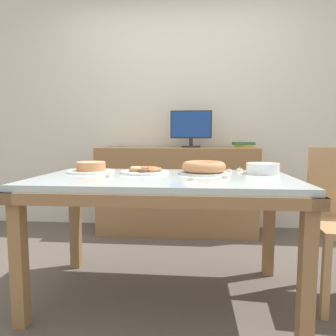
# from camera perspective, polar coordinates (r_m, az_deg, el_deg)

# --- Properties ---
(ground_plane) EXTENTS (12.00, 12.00, 0.00)m
(ground_plane) POSITION_cam_1_polar(r_m,az_deg,el_deg) (2.07, -0.69, -23.14)
(ground_plane) COLOR #564C44
(wall_back) EXTENTS (8.00, 0.10, 2.60)m
(wall_back) POSITION_cam_1_polar(r_m,az_deg,el_deg) (3.43, 2.03, 10.77)
(wall_back) COLOR silver
(wall_back) RESTS_ON ground
(dining_table) EXTENTS (1.58, 0.87, 0.77)m
(dining_table) POSITION_cam_1_polar(r_m,az_deg,el_deg) (1.84, -0.71, -4.58)
(dining_table) COLOR silver
(dining_table) RESTS_ON ground
(sideboard) EXTENTS (1.63, 0.44, 0.90)m
(sideboard) POSITION_cam_1_polar(r_m,az_deg,el_deg) (3.16, 1.68, -4.26)
(sideboard) COLOR olive
(sideboard) RESTS_ON ground
(computer_monitor) EXTENTS (0.42, 0.20, 0.38)m
(computer_monitor) POSITION_cam_1_polar(r_m,az_deg,el_deg) (3.11, 4.41, 7.41)
(computer_monitor) COLOR #262628
(computer_monitor) RESTS_ON sideboard
(book_stack) EXTENTS (0.21, 0.19, 0.06)m
(book_stack) POSITION_cam_1_polar(r_m,az_deg,el_deg) (3.15, 14.14, 4.31)
(book_stack) COLOR #B29933
(book_stack) RESTS_ON sideboard
(cake_chocolate_round) EXTENTS (0.32, 0.32, 0.07)m
(cake_chocolate_round) POSITION_cam_1_polar(r_m,az_deg,el_deg) (2.11, -14.44, 0.00)
(cake_chocolate_round) COLOR white
(cake_chocolate_round) RESTS_ON dining_table
(cake_golden_bundt) EXTENTS (0.31, 0.31, 0.08)m
(cake_golden_bundt) POSITION_cam_1_polar(r_m,az_deg,el_deg) (1.97, 6.82, 0.05)
(cake_golden_bundt) COLOR white
(cake_golden_bundt) RESTS_ON dining_table
(pastry_platter) EXTENTS (0.32, 0.32, 0.04)m
(pastry_platter) POSITION_cam_1_polar(r_m,az_deg,el_deg) (2.01, -4.34, -0.54)
(pastry_platter) COLOR white
(pastry_platter) RESTS_ON dining_table
(plate_stack) EXTENTS (0.21, 0.21, 0.07)m
(plate_stack) POSITION_cam_1_polar(r_m,az_deg,el_deg) (2.05, 17.59, -0.09)
(plate_stack) COLOR white
(plate_stack) RESTS_ON dining_table
(tealight_right_edge) EXTENTS (0.04, 0.04, 0.04)m
(tealight_right_edge) POSITION_cam_1_polar(r_m,az_deg,el_deg) (1.66, 4.57, -2.00)
(tealight_right_edge) COLOR silver
(tealight_right_edge) RESTS_ON dining_table
(tealight_near_cakes) EXTENTS (0.04, 0.04, 0.04)m
(tealight_near_cakes) POSITION_cam_1_polar(r_m,az_deg,el_deg) (2.18, 13.51, -0.30)
(tealight_near_cakes) COLOR silver
(tealight_near_cakes) RESTS_ON dining_table
(tealight_near_front) EXTENTS (0.04, 0.04, 0.04)m
(tealight_near_front) POSITION_cam_1_polar(r_m,az_deg,el_deg) (2.10, 11.55, -0.49)
(tealight_near_front) COLOR silver
(tealight_near_front) RESTS_ON dining_table
(tealight_centre) EXTENTS (0.04, 0.04, 0.04)m
(tealight_centre) POSITION_cam_1_polar(r_m,az_deg,el_deg) (1.82, -11.21, -1.42)
(tealight_centre) COLOR silver
(tealight_centre) RESTS_ON dining_table
(tealight_left_edge) EXTENTS (0.04, 0.04, 0.04)m
(tealight_left_edge) POSITION_cam_1_polar(r_m,az_deg,el_deg) (1.78, 10.84, -1.55)
(tealight_left_edge) COLOR silver
(tealight_left_edge) RESTS_ON dining_table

